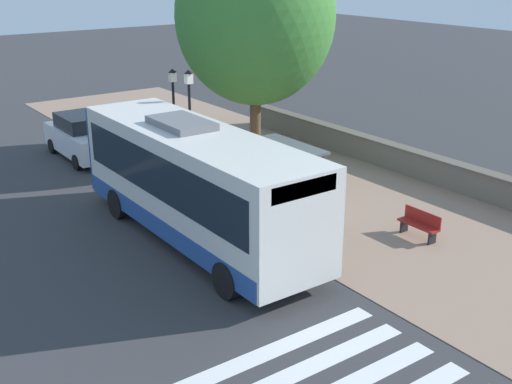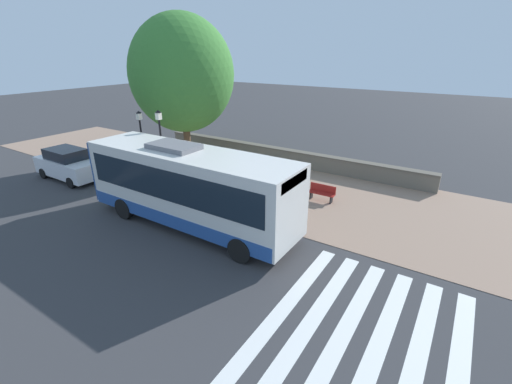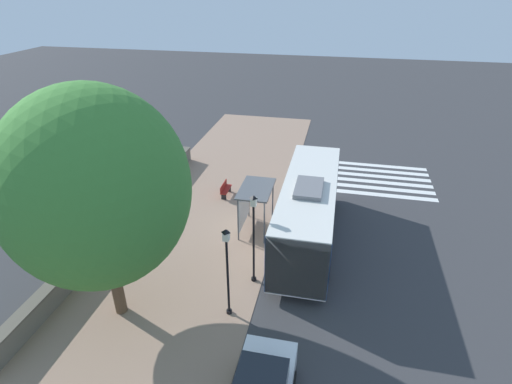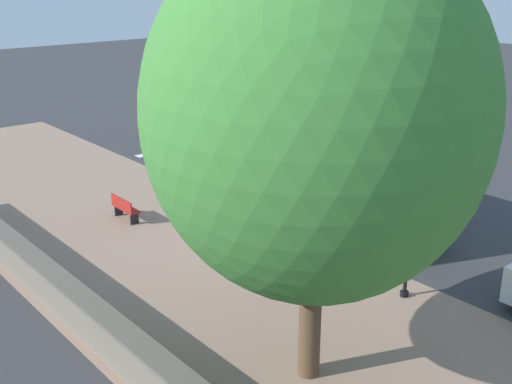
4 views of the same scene
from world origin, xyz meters
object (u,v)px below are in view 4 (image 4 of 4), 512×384
Objects in this scene: bus at (317,164)px; pedestrian at (220,173)px; street_lamp_near at (361,180)px; street_lamp_far at (411,211)px; bus_shelter at (243,170)px; shade_tree at (316,114)px; bench at (125,208)px.

pedestrian is (-1.64, 3.63, -0.88)m from bus.
pedestrian is 7.66m from street_lamp_near.
bus_shelter is at bearing 93.55° from street_lamp_far.
shade_tree is at bearing -136.03° from bus.
street_lamp_near reaches higher than bus.
bench is (-4.04, 0.30, -0.55)m from pedestrian.
street_lamp_far is (3.05, -10.00, 2.05)m from bench.
pedestrian is 9.87m from street_lamp_far.
street_lamp_far is 0.44× the size of shade_tree.
bench is 12.22m from shade_tree.
street_lamp_near is 2.32m from street_lamp_far.
bus_shelter is 4.42m from street_lamp_near.
bench is at bearing 82.20° from shade_tree.
shade_tree is (-5.53, -10.54, 4.88)m from pedestrian.
street_lamp_near is (-0.43, -7.46, 1.67)m from pedestrian.
street_lamp_near is 1.08× the size of street_lamp_far.
bus is 2.39× the size of street_lamp_far.
bus is 7.06m from bench.
bench is at bearing 114.98° from street_lamp_near.
bus is at bearing 66.52° from street_lamp_far.
street_lamp_near is 0.47× the size of shade_tree.
bus is 3.61× the size of bus_shelter.
bench is at bearing 175.79° from pedestrian.
pedestrian is 1.23× the size of bench.
bench is at bearing 127.22° from bus_shelter.
street_lamp_far is (-0.57, -2.24, -0.18)m from street_lamp_near.
pedestrian is at bearing 84.12° from street_lamp_far.
pedestrian is 0.41× the size of street_lamp_far.
pedestrian reaches higher than bench.
bench is 0.33× the size of street_lamp_far.
street_lamp_near is (-2.07, -3.83, 0.79)m from bus.
pedestrian is at bearing 86.70° from street_lamp_near.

